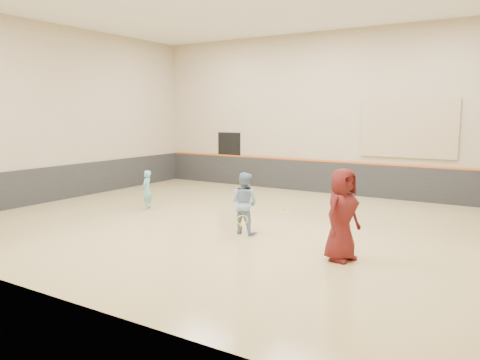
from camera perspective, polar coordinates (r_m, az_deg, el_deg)
The scene contains 14 objects.
room at distance 12.60m, azimuth 0.96°, elevation -1.91°, with size 15.04×12.04×6.22m.
wainscot_back at distance 17.96m, azimuth 10.78°, elevation 0.29°, with size 14.90×0.04×1.20m, color #232326.
wainscot_left at distance 17.62m, azimuth -20.38°, elevation -0.23°, with size 0.04×11.90×1.20m, color #232326.
accent_stripe at distance 17.88m, azimuth 10.82°, elevation 2.26°, with size 14.90×0.03×0.06m, color #D85914.
acoustic_panel at distance 16.99m, azimuth 19.81°, elevation 5.95°, with size 3.20×0.08×2.00m, color tan.
doorway at distance 19.96m, azimuth -1.32°, elevation 2.66°, with size 1.10×0.05×2.20m, color black.
girl at distance 15.03m, azimuth -11.30°, elevation -1.19°, with size 0.45×0.29×1.23m, color #6AB8B8.
instructor at distance 11.76m, azimuth 0.51°, elevation -2.81°, with size 0.76×0.59×1.56m, color #7FA0C4.
young_man at distance 9.80m, azimuth 12.34°, elevation -4.15°, with size 0.94×0.61×1.92m, color #551514.
held_racket at distance 11.45m, azimuth 0.26°, elevation -4.91°, with size 0.48×0.48×0.47m, color yellow, non-canonical shape.
spare_racket at distance 14.63m, azimuth 5.40°, elevation -3.45°, with size 0.69×0.69×0.16m, color yellow, non-canonical shape.
ball_under_racket at distance 12.80m, azimuth 0.21°, elevation -5.31°, with size 0.07×0.07×0.07m, color gold.
ball_in_hand at distance 9.53m, azimuth 12.68°, elevation -3.39°, with size 0.07×0.07×0.07m, color gold.
ball_beside_spare at distance 16.07m, azimuth 0.50°, elevation -2.53°, with size 0.07×0.07×0.07m, color gold.
Camera 1 is at (6.36, -10.65, 3.02)m, focal length 35.00 mm.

